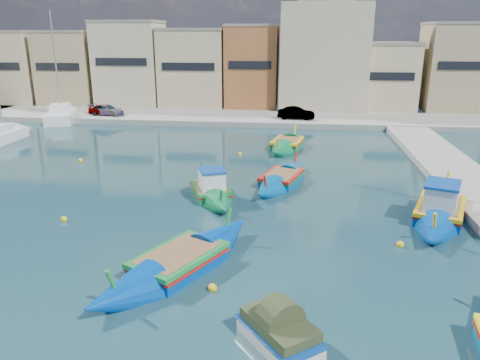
% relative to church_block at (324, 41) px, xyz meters
% --- Properties ---
extents(ground, '(160.00, 160.00, 0.00)m').
position_rel_church_block_xyz_m(ground, '(-10.00, -40.00, -8.41)').
color(ground, '#13303B').
rests_on(ground, ground).
extents(north_quay, '(80.00, 8.00, 0.60)m').
position_rel_church_block_xyz_m(north_quay, '(-10.00, -8.00, -8.11)').
color(north_quay, gray).
rests_on(north_quay, ground).
extents(north_townhouses, '(83.20, 7.87, 10.19)m').
position_rel_church_block_xyz_m(north_townhouses, '(-3.32, -0.64, -3.41)').
color(north_townhouses, tan).
rests_on(north_townhouses, ground).
extents(church_block, '(10.00, 10.00, 19.10)m').
position_rel_church_block_xyz_m(church_block, '(0.00, 0.00, 0.00)').
color(church_block, '#BEB08E').
rests_on(church_block, ground).
extents(parked_cars, '(25.01, 2.37, 1.28)m').
position_rel_church_block_xyz_m(parked_cars, '(-17.14, -9.50, -7.20)').
color(parked_cars, '#4C1919').
rests_on(parked_cars, north_quay).
extents(luzzu_turquoise_cabin, '(5.59, 10.22, 3.24)m').
position_rel_church_block_xyz_m(luzzu_turquoise_cabin, '(4.78, -34.97, -8.02)').
color(luzzu_turquoise_cabin, '#0042A2').
rests_on(luzzu_turquoise_cabin, ground).
extents(luzzu_blue_cabin, '(4.74, 8.01, 2.79)m').
position_rel_church_block_xyz_m(luzzu_blue_cabin, '(-7.88, -33.10, -8.07)').
color(luzzu_blue_cabin, '#0B773F').
rests_on(luzzu_blue_cabin, ground).
extents(luzzu_cyan_mid, '(4.36, 8.66, 2.50)m').
position_rel_church_block_xyz_m(luzzu_cyan_mid, '(-3.76, -30.04, -8.15)').
color(luzzu_cyan_mid, '#00569C').
rests_on(luzzu_cyan_mid, ground).
extents(luzzu_green, '(3.84, 8.60, 2.63)m').
position_rel_church_block_xyz_m(luzzu_green, '(-3.62, -20.17, -8.13)').
color(luzzu_green, '#0B7745').
rests_on(luzzu_green, ground).
extents(luzzu_blue_south, '(6.54, 9.74, 2.84)m').
position_rel_church_block_xyz_m(luzzu_blue_south, '(-7.55, -42.17, -8.11)').
color(luzzu_blue_south, '#0040A9').
rests_on(luzzu_blue_south, ground).
extents(tender_near, '(2.97, 3.20, 1.41)m').
position_rel_church_block_xyz_m(tender_near, '(-3.24, -46.54, -7.97)').
color(tender_near, beige).
rests_on(tender_near, ground).
extents(yacht_north, '(5.62, 9.78, 12.59)m').
position_rel_church_block_xyz_m(yacht_north, '(-29.35, -8.75, -7.91)').
color(yacht_north, white).
rests_on(yacht_north, ground).
extents(yacht_midnorth, '(2.26, 7.31, 10.33)m').
position_rel_church_block_xyz_m(yacht_midnorth, '(-29.20, -19.14, -8.00)').
color(yacht_midnorth, white).
rests_on(yacht_midnorth, ground).
extents(mooring_buoys, '(21.50, 20.83, 0.36)m').
position_rel_church_block_xyz_m(mooring_buoys, '(-8.75, -33.91, -8.33)').
color(mooring_buoys, yellow).
rests_on(mooring_buoys, ground).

